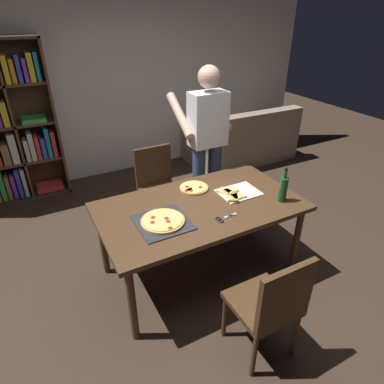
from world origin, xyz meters
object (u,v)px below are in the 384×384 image
object	(u,v)px
chair_near_camera	(271,304)
chair_far_side	(157,182)
pepperoni_pizza_on_tray	(163,221)
second_pizza_plain	(194,188)
dining_table	(200,212)
person_serving_pizza	(207,140)
couch	(242,142)
wine_bottle	(283,189)
kitchen_scissors	(223,218)
bookshelf	(1,132)

from	to	relation	value
chair_near_camera	chair_far_side	distance (m)	1.95
pepperoni_pizza_on_tray	second_pizza_plain	distance (m)	0.60
pepperoni_pizza_on_tray	chair_near_camera	bearing A→B (deg)	-65.91
dining_table	chair_near_camera	world-z (taller)	chair_near_camera
person_serving_pizza	couch	bearing A→B (deg)	41.31
person_serving_pizza	wine_bottle	xyz separation A→B (m)	(0.16, -1.03, -0.13)
person_serving_pizza	pepperoni_pizza_on_tray	xyz separation A→B (m)	(-0.89, -0.85, -0.23)
wine_bottle	second_pizza_plain	bearing A→B (deg)	136.44
second_pizza_plain	pepperoni_pizza_on_tray	bearing A→B (deg)	-141.95
pepperoni_pizza_on_tray	kitchen_scissors	distance (m)	0.48
chair_near_camera	bookshelf	world-z (taller)	bookshelf
chair_near_camera	chair_far_side	bearing A→B (deg)	90.00
dining_table	pepperoni_pizza_on_tray	xyz separation A→B (m)	(-0.39, -0.10, 0.08)
chair_far_side	couch	distance (m)	2.16
couch	dining_table	bearing A→B (deg)	-133.71
person_serving_pizza	pepperoni_pizza_on_tray	world-z (taller)	person_serving_pizza
dining_table	bookshelf	bearing A→B (deg)	121.10
pepperoni_pizza_on_tray	kitchen_scissors	world-z (taller)	pepperoni_pizza_on_tray
pepperoni_pizza_on_tray	wine_bottle	bearing A→B (deg)	-9.36
chair_far_side	wine_bottle	xyz separation A→B (m)	(0.66, -1.25, 0.36)
dining_table	second_pizza_plain	size ratio (longest dim) A/B	6.47
kitchen_scissors	second_pizza_plain	xyz separation A→B (m)	(0.03, 0.55, 0.01)
couch	kitchen_scissors	xyz separation A→B (m)	(-1.84, -2.26, 0.45)
wine_bottle	pepperoni_pizza_on_tray	bearing A→B (deg)	170.64
kitchen_scissors	person_serving_pizza	bearing A→B (deg)	66.96
bookshelf	pepperoni_pizza_on_tray	size ratio (longest dim) A/B	4.82
couch	bookshelf	bearing A→B (deg)	173.25
dining_table	kitchen_scissors	bearing A→B (deg)	-77.82
bookshelf	chair_near_camera	bearing A→B (deg)	-66.82
chair_near_camera	chair_far_side	world-z (taller)	same
chair_near_camera	chair_far_side	size ratio (longest dim) A/B	1.00
person_serving_pizza	pepperoni_pizza_on_tray	size ratio (longest dim) A/B	4.32
dining_table	chair_far_side	bearing A→B (deg)	90.00
kitchen_scissors	dining_table	bearing A→B (deg)	102.18
chair_far_side	kitchen_scissors	distance (m)	1.27
second_pizza_plain	kitchen_scissors	bearing A→B (deg)	-92.72
dining_table	kitchen_scissors	distance (m)	0.29
chair_far_side	second_pizza_plain	xyz separation A→B (m)	(0.09, -0.70, 0.25)
couch	kitchen_scissors	size ratio (longest dim) A/B	8.76
wine_bottle	chair_far_side	bearing A→B (deg)	117.85
dining_table	bookshelf	distance (m)	2.79
dining_table	chair_near_camera	size ratio (longest dim) A/B	1.92
pepperoni_pizza_on_tray	bookshelf	bearing A→B (deg)	112.86
chair_far_side	pepperoni_pizza_on_tray	bearing A→B (deg)	-110.00
couch	person_serving_pizza	size ratio (longest dim) A/B	0.98
couch	person_serving_pizza	xyz separation A→B (m)	(-1.40, -1.23, 0.70)
chair_far_side	dining_table	bearing A→B (deg)	-90.00
dining_table	kitchen_scissors	world-z (taller)	kitchen_scissors
chair_near_camera	kitchen_scissors	distance (m)	0.74
bookshelf	second_pizza_plain	distance (m)	2.60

